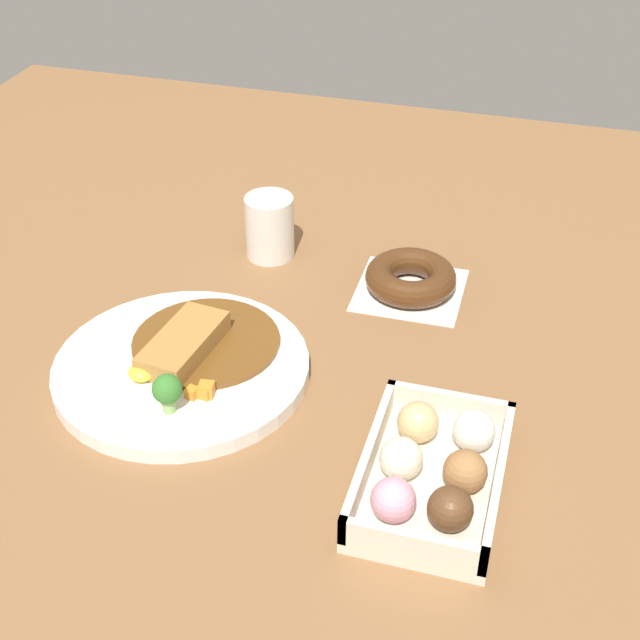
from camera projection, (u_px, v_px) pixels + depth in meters
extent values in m
plane|color=brown|center=(285.00, 371.00, 1.02)|extent=(1.60, 1.60, 0.00)
cylinder|color=white|center=(182.00, 368.00, 1.01)|extent=(0.29, 0.29, 0.02)
cylinder|color=brown|center=(205.00, 344.00, 1.03)|extent=(0.17, 0.17, 0.01)
cube|color=#A87538|center=(183.00, 344.00, 1.00)|extent=(0.13, 0.07, 0.02)
cylinder|color=white|center=(143.00, 380.00, 0.98)|extent=(0.07, 0.07, 0.00)
ellipsoid|color=yellow|center=(142.00, 372.00, 0.97)|extent=(0.03, 0.03, 0.02)
cylinder|color=#8CB766|center=(169.00, 404.00, 0.93)|extent=(0.01, 0.01, 0.02)
sphere|color=#387A2D|center=(167.00, 389.00, 0.92)|extent=(0.03, 0.03, 0.03)
cube|color=orange|center=(206.00, 390.00, 0.95)|extent=(0.02, 0.02, 0.02)
cube|color=orange|center=(192.00, 393.00, 0.95)|extent=(0.01, 0.01, 0.01)
cube|color=orange|center=(205.00, 392.00, 0.95)|extent=(0.02, 0.02, 0.01)
cube|color=beige|center=(431.00, 484.00, 0.87)|extent=(0.20, 0.13, 0.01)
cube|color=beige|center=(412.00, 546.00, 0.78)|extent=(0.01, 0.13, 0.03)
cube|color=beige|center=(450.00, 404.00, 0.93)|extent=(0.01, 0.13, 0.03)
cube|color=beige|center=(498.00, 482.00, 0.84)|extent=(0.20, 0.01, 0.03)
cube|color=beige|center=(369.00, 456.00, 0.87)|extent=(0.20, 0.01, 0.03)
sphere|color=brown|center=(450.00, 509.00, 0.81)|extent=(0.04, 0.04, 0.04)
sphere|color=#9E6B3D|center=(465.00, 471.00, 0.85)|extent=(0.04, 0.04, 0.04)
sphere|color=silver|center=(474.00, 431.00, 0.89)|extent=(0.04, 0.04, 0.04)
sphere|color=pink|center=(393.00, 500.00, 0.82)|extent=(0.04, 0.04, 0.04)
sphere|color=#EFE5C6|center=(401.00, 459.00, 0.86)|extent=(0.04, 0.04, 0.04)
sphere|color=#DBB77A|center=(418.00, 422.00, 0.90)|extent=(0.04, 0.04, 0.04)
cube|color=white|center=(410.00, 290.00, 1.16)|extent=(0.14, 0.14, 0.00)
torus|color=#4C2B14|center=(411.00, 277.00, 1.14)|extent=(0.12, 0.12, 0.04)
cylinder|color=silver|center=(270.00, 227.00, 1.20)|extent=(0.07, 0.07, 0.09)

